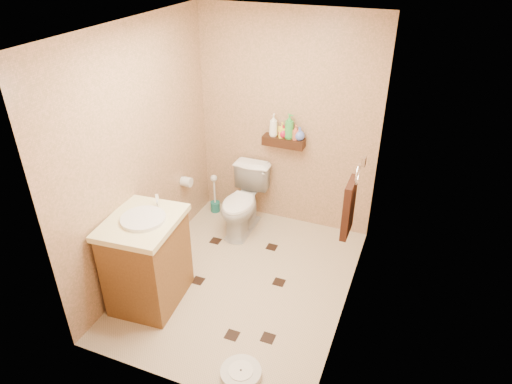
% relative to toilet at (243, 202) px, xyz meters
% --- Properties ---
extents(ground, '(2.50, 2.50, 0.00)m').
position_rel_toilet_xyz_m(ground, '(0.35, -0.83, -0.37)').
color(ground, '#CAB194').
rests_on(ground, ground).
extents(wall_back, '(2.00, 0.04, 2.40)m').
position_rel_toilet_xyz_m(wall_back, '(0.35, 0.42, 0.83)').
color(wall_back, tan).
rests_on(wall_back, ground).
extents(wall_front, '(2.00, 0.04, 2.40)m').
position_rel_toilet_xyz_m(wall_front, '(0.35, -2.08, 0.83)').
color(wall_front, tan).
rests_on(wall_front, ground).
extents(wall_left, '(0.04, 2.50, 2.40)m').
position_rel_toilet_xyz_m(wall_left, '(-0.65, -0.83, 0.83)').
color(wall_left, tan).
rests_on(wall_left, ground).
extents(wall_right, '(0.04, 2.50, 2.40)m').
position_rel_toilet_xyz_m(wall_right, '(1.35, -0.83, 0.83)').
color(wall_right, tan).
rests_on(wall_right, ground).
extents(ceiling, '(2.00, 2.50, 0.02)m').
position_rel_toilet_xyz_m(ceiling, '(0.35, -0.83, 2.03)').
color(ceiling, white).
rests_on(ceiling, wall_back).
extents(wall_shelf, '(0.46, 0.14, 0.10)m').
position_rel_toilet_xyz_m(wall_shelf, '(0.35, 0.34, 0.65)').
color(wall_shelf, '#371B0F').
rests_on(wall_shelf, wall_back).
extents(floor_accents, '(1.14, 1.41, 0.01)m').
position_rel_toilet_xyz_m(floor_accents, '(0.37, -0.86, -0.37)').
color(floor_accents, black).
rests_on(floor_accents, ground).
extents(toilet, '(0.42, 0.73, 0.74)m').
position_rel_toilet_xyz_m(toilet, '(0.00, 0.00, 0.00)').
color(toilet, white).
rests_on(toilet, ground).
extents(vanity, '(0.65, 0.77, 1.01)m').
position_rel_toilet_xyz_m(vanity, '(-0.35, -1.35, 0.08)').
color(vanity, brown).
rests_on(vanity, ground).
extents(bathroom_scale, '(0.41, 0.41, 0.06)m').
position_rel_toilet_xyz_m(bathroom_scale, '(0.77, -1.85, -0.34)').
color(bathroom_scale, silver).
rests_on(bathroom_scale, ground).
extents(toilet_brush, '(0.11, 0.11, 0.50)m').
position_rel_toilet_xyz_m(toilet_brush, '(-0.47, 0.24, -0.19)').
color(toilet_brush, '#1A6A61').
rests_on(toilet_brush, ground).
extents(towel_ring, '(0.12, 0.30, 0.76)m').
position_rel_toilet_xyz_m(towel_ring, '(1.26, -0.58, 0.58)').
color(towel_ring, silver).
rests_on(towel_ring, wall_right).
extents(toilet_paper, '(0.12, 0.11, 0.12)m').
position_rel_toilet_xyz_m(toilet_paper, '(-0.59, -0.18, 0.23)').
color(toilet_paper, silver).
rests_on(toilet_paper, wall_left).
extents(bottle_a, '(0.11, 0.11, 0.24)m').
position_rel_toilet_xyz_m(bottle_a, '(0.23, 0.34, 0.82)').
color(bottle_a, white).
rests_on(bottle_a, wall_shelf).
extents(bottle_b, '(0.10, 0.10, 0.17)m').
position_rel_toilet_xyz_m(bottle_b, '(0.33, 0.34, 0.78)').
color(bottle_b, yellow).
rests_on(bottle_b, wall_shelf).
extents(bottle_c, '(0.13, 0.13, 0.14)m').
position_rel_toilet_xyz_m(bottle_c, '(0.34, 0.34, 0.77)').
color(bottle_c, red).
rests_on(bottle_c, wall_shelf).
extents(bottle_d, '(0.14, 0.14, 0.27)m').
position_rel_toilet_xyz_m(bottle_d, '(0.40, 0.34, 0.84)').
color(bottle_d, green).
rests_on(bottle_d, wall_shelf).
extents(bottle_e, '(0.10, 0.10, 0.16)m').
position_rel_toilet_xyz_m(bottle_e, '(0.48, 0.34, 0.78)').
color(bottle_e, '#E16C4B').
rests_on(bottle_e, wall_shelf).
extents(bottle_f, '(0.15, 0.15, 0.14)m').
position_rel_toilet_xyz_m(bottle_f, '(0.52, 0.34, 0.77)').
color(bottle_f, '#5472D4').
rests_on(bottle_f, wall_shelf).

